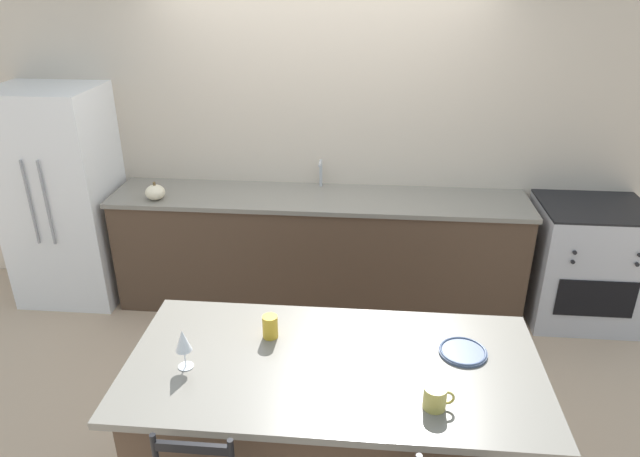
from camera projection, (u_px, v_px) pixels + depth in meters
The scene contains 12 objects.
ground_plane at pixel (314, 324), 4.47m from camera, with size 18.00×18.00×0.00m, color tan.
wall_back at pixel (322, 133), 4.51m from camera, with size 6.00×0.07×2.70m.
back_counter at pixel (319, 249), 4.60m from camera, with size 3.21×0.65×0.94m.
sink_faucet at pixel (321, 170), 4.52m from camera, with size 0.02×0.13×0.22m.
kitchen_island at pixel (333, 440), 2.76m from camera, with size 1.88×0.91×0.93m.
refrigerator at pixel (64, 197), 4.55m from camera, with size 0.79×0.69×1.74m.
oven_range at pixel (584, 263), 4.39m from camera, with size 0.78×0.68×0.95m.
dinner_plate at pixel (463, 352), 2.63m from camera, with size 0.22×0.22×0.02m.
wine_glass at pixel (183, 341), 2.49m from camera, with size 0.07×0.07×0.19m.
coffee_mug at pixel (435, 397), 2.29m from camera, with size 0.13×0.09×0.10m.
tumbler_cup at pixel (270, 327), 2.73m from camera, with size 0.07×0.07×0.12m.
pumpkin_decoration at pixel (155, 192), 4.30m from camera, with size 0.15×0.15×0.14m.
Camera 1 is at (0.37, -3.72, 2.56)m, focal length 32.00 mm.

